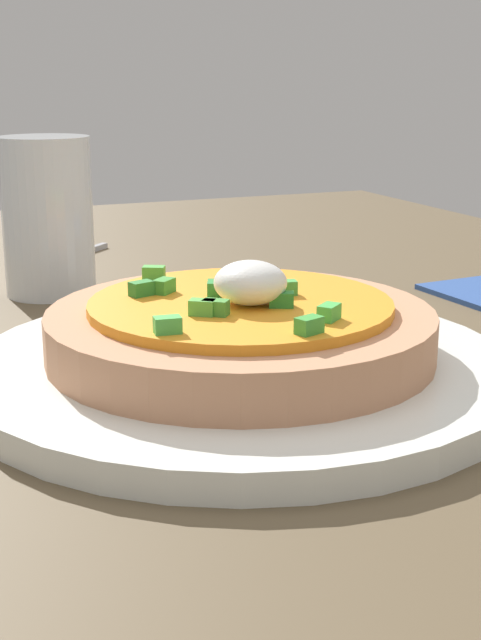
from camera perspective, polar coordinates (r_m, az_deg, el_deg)
The scene contains 5 objects.
dining_table at distance 61.11cm, azimuth 7.79°, elevation -1.39°, with size 123.85×71.67×2.53cm, color brown.
plate at distance 48.82cm, azimuth 0.00°, elevation -3.13°, with size 29.75×29.75×1.53cm, color white.
pizza at distance 48.10cm, azimuth 0.01°, elevation -0.53°, with size 21.09×21.09×5.44cm.
cup_near at distance 69.06cm, azimuth -12.29°, elevation 6.07°, with size 6.84×6.84×11.95cm.
fork at distance 81.87cm, azimuth -11.28°, elevation 3.90°, with size 8.96×9.15×0.50cm.
Camera 1 is at (50.27, -29.87, 19.00)cm, focal length 49.72 mm.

